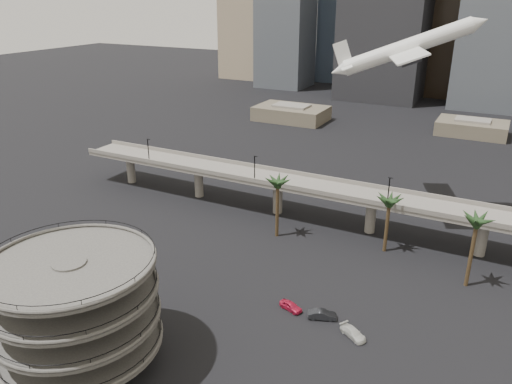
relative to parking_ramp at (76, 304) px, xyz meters
The scene contains 9 objects.
ground 16.79m from the parking_ramp, 17.10° to the left, with size 700.00×700.00×0.00m, color black.
parking_ramp is the anchor object (origin of this frame).
overpass 60.46m from the parking_ramp, 77.57° to the left, with size 130.00×9.30×14.70m.
palm_trees 55.67m from the parking_ramp, 60.95° to the left, with size 42.40×10.40×14.00m.
low_buildings 147.81m from the parking_ramp, 82.26° to the left, with size 135.00×27.50×6.80m.
airborne_jet 80.59m from the parking_ramp, 70.66° to the left, with size 30.91×28.69×14.31m.
car_a 33.54m from the parking_ramp, 50.72° to the left, with size 1.64×4.08×1.39m, color #CA1C42.
car_b 37.12m from the parking_ramp, 44.12° to the left, with size 1.60×4.60×1.52m, color #222428.
car_c 40.10m from the parking_ramp, 36.14° to the left, with size 1.87×4.60×1.34m, color silver.
Camera 1 is at (34.05, -42.39, 48.37)m, focal length 35.00 mm.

